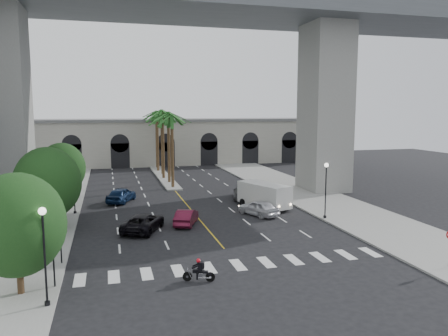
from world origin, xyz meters
TOP-DOWN VIEW (x-y plane):
  - ground at (0.00, 0.00)m, footprint 140.00×140.00m
  - sidewalk_left at (-15.00, 15.00)m, footprint 8.00×100.00m
  - sidewalk_right at (15.00, 15.00)m, footprint 8.00×100.00m
  - median at (0.00, 38.00)m, footprint 2.00×24.00m
  - pier_building at (0.00, 55.00)m, footprint 71.00×10.50m
  - bridge at (3.42, 22.00)m, footprint 75.00×13.00m
  - palm_a at (0.00, 28.00)m, footprint 3.20×3.20m
  - palm_b at (0.10, 32.00)m, footprint 3.20×3.20m
  - palm_c at (-0.20, 36.00)m, footprint 3.20×3.20m
  - palm_d at (0.15, 40.00)m, footprint 3.20×3.20m
  - palm_e at (-0.10, 44.00)m, footprint 3.20×3.20m
  - palm_f at (0.20, 48.00)m, footprint 3.20×3.20m
  - street_tree_near at (-13.00, -3.00)m, footprint 5.20×5.20m
  - street_tree_mid at (-13.00, 10.00)m, footprint 5.44×5.44m
  - street_tree_far at (-13.00, 22.00)m, footprint 5.04×5.04m
  - lamp_post_left_near at (-11.40, -5.00)m, footprint 0.40×0.40m
  - lamp_post_left_far at (-11.40, 16.00)m, footprint 0.40×0.40m
  - lamp_post_right at (11.40, 8.00)m, footprint 0.40×0.40m
  - traffic_signal_near at (-11.30, -2.50)m, footprint 0.25×0.18m
  - traffic_signal_far at (-11.30, 1.50)m, footprint 0.25×0.18m
  - motorcycle_rider at (-3.02, -3.58)m, footprint 1.89×0.77m
  - car_a at (5.90, 11.09)m, footprint 3.49×4.83m
  - car_b at (-1.50, 9.51)m, footprint 2.97×4.55m
  - car_c at (-5.40, 8.43)m, footprint 4.46×5.87m
  - car_d at (6.76, 19.24)m, footprint 3.26×5.28m
  - car_e at (-6.81, 20.85)m, footprint 3.81×5.27m
  - cargo_van at (7.51, 13.85)m, footprint 4.35×6.52m
  - pedestrian_a at (-14.66, 6.49)m, footprint 0.81×0.71m

SIDE VIEW (x-z plane):
  - ground at x=0.00m, z-range 0.00..0.00m
  - sidewalk_left at x=-15.00m, z-range 0.00..0.15m
  - sidewalk_right at x=15.00m, z-range 0.00..0.15m
  - median at x=0.00m, z-range 0.00..0.20m
  - motorcycle_rider at x=-3.02m, z-range -0.07..1.35m
  - car_b at x=-1.50m, z-range 0.00..1.42m
  - car_d at x=6.76m, z-range 0.00..1.43m
  - car_c at x=-5.40m, z-range 0.00..1.48m
  - car_a at x=5.90m, z-range 0.00..1.53m
  - car_e at x=-6.81m, z-range 0.00..1.67m
  - pedestrian_a at x=-14.66m, z-range 0.15..2.01m
  - cargo_van at x=7.51m, z-range 0.15..2.75m
  - traffic_signal_near at x=-11.30m, z-range 0.69..4.34m
  - traffic_signal_far at x=-11.30m, z-range 0.69..4.34m
  - lamp_post_left_near at x=-11.40m, z-range 0.55..5.90m
  - lamp_post_left_far at x=-11.40m, z-range 0.55..5.90m
  - lamp_post_right at x=11.40m, z-range 0.55..5.90m
  - street_tree_far at x=-13.00m, z-range 0.56..7.24m
  - street_tree_near at x=-13.00m, z-range 0.58..7.47m
  - street_tree_mid at x=-13.00m, z-range 0.61..7.81m
  - pier_building at x=0.00m, z-range 0.02..8.52m
  - palm_c at x=-0.20m, z-range 3.86..13.96m
  - palm_a at x=0.00m, z-range 3.95..14.25m
  - palm_e at x=-0.10m, z-range 3.99..14.39m
  - palm_b at x=0.10m, z-range 4.07..14.67m
  - palm_f at x=0.20m, z-range 4.11..14.81m
  - palm_d at x=0.15m, z-range 4.20..15.10m
  - bridge at x=3.42m, z-range 5.51..31.51m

